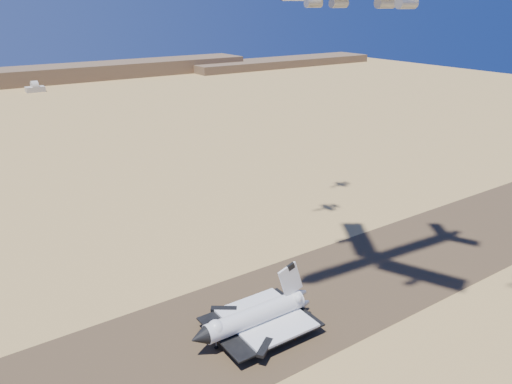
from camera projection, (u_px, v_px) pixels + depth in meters
ground at (248, 324)px, 149.29m from camera, size 1200.00×1200.00×0.00m
runway at (248, 324)px, 149.28m from camera, size 600.00×50.00×0.06m
ridgeline at (47, 77)px, 587.74m from camera, size 960.00×90.00×18.00m
shuttle at (254, 318)px, 143.17m from camera, size 38.79×23.75×19.17m
crew_a at (281, 329)px, 145.10m from camera, size 0.68×0.81×1.89m
crew_b at (290, 336)px, 142.46m from camera, size 0.88×0.88×1.63m
crew_c at (295, 338)px, 141.62m from camera, size 1.06×0.95×1.63m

